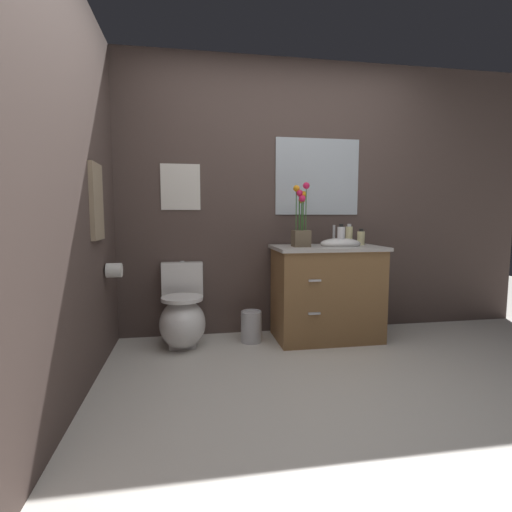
# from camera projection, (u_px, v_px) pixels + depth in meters

# --- Properties ---
(ground_plane) EXTENTS (9.78, 9.78, 0.00)m
(ground_plane) POSITION_uv_depth(u_px,v_px,m) (340.00, 408.00, 2.20)
(ground_plane) COLOR beige
(wall_back) EXTENTS (4.56, 0.05, 2.50)m
(wall_back) POSITION_uv_depth(u_px,v_px,m) (300.00, 199.00, 3.60)
(wall_back) COLOR #4C3D38
(wall_back) RESTS_ON ground_plane
(wall_left) EXTENTS (0.05, 4.23, 2.50)m
(wall_left) POSITION_uv_depth(u_px,v_px,m) (74.00, 189.00, 2.25)
(wall_left) COLOR #4C3D38
(wall_left) RESTS_ON ground_plane
(toilet) EXTENTS (0.38, 0.59, 0.69)m
(toilet) POSITION_uv_depth(u_px,v_px,m) (183.00, 317.00, 3.23)
(toilet) COLOR white
(toilet) RESTS_ON ground_plane
(vanity_cabinet) EXTENTS (0.94, 0.56, 1.01)m
(vanity_cabinet) POSITION_uv_depth(u_px,v_px,m) (327.00, 291.00, 3.40)
(vanity_cabinet) COLOR brown
(vanity_cabinet) RESTS_ON ground_plane
(flower_vase) EXTENTS (0.14, 0.14, 0.54)m
(flower_vase) POSITION_uv_depth(u_px,v_px,m) (301.00, 224.00, 3.27)
(flower_vase) COLOR brown
(flower_vase) RESTS_ON vanity_cabinet
(soap_bottle) EXTENTS (0.06, 0.06, 0.19)m
(soap_bottle) POSITION_uv_depth(u_px,v_px,m) (341.00, 236.00, 3.32)
(soap_bottle) COLOR white
(soap_bottle) RESTS_ON vanity_cabinet
(lotion_bottle) EXTENTS (0.06, 0.06, 0.19)m
(lotion_bottle) POSITION_uv_depth(u_px,v_px,m) (349.00, 235.00, 3.49)
(lotion_bottle) COLOR beige
(lotion_bottle) RESTS_ON vanity_cabinet
(hand_wash_bottle) EXTENTS (0.07, 0.07, 0.15)m
(hand_wash_bottle) POSITION_uv_depth(u_px,v_px,m) (361.00, 238.00, 3.48)
(hand_wash_bottle) COLOR beige
(hand_wash_bottle) RESTS_ON vanity_cabinet
(trash_bin) EXTENTS (0.18, 0.18, 0.27)m
(trash_bin) POSITION_uv_depth(u_px,v_px,m) (251.00, 326.00, 3.33)
(trash_bin) COLOR #B7B7BC
(trash_bin) RESTS_ON ground_plane
(wall_poster) EXTENTS (0.34, 0.01, 0.40)m
(wall_poster) POSITION_uv_depth(u_px,v_px,m) (181.00, 187.00, 3.37)
(wall_poster) COLOR silver
(wall_mirror) EXTENTS (0.80, 0.01, 0.70)m
(wall_mirror) POSITION_uv_depth(u_px,v_px,m) (318.00, 177.00, 3.57)
(wall_mirror) COLOR #B2BCC6
(hanging_towel) EXTENTS (0.03, 0.28, 0.52)m
(hanging_towel) POSITION_uv_depth(u_px,v_px,m) (97.00, 202.00, 2.62)
(hanging_towel) COLOR gray
(toilet_paper_roll) EXTENTS (0.11, 0.11, 0.11)m
(toilet_paper_roll) POSITION_uv_depth(u_px,v_px,m) (114.00, 270.00, 2.90)
(toilet_paper_roll) COLOR white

